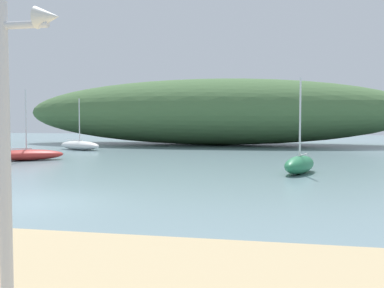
% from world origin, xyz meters
% --- Properties ---
extents(ground_plane, '(120.00, 120.00, 0.00)m').
position_xyz_m(ground_plane, '(0.00, 0.00, 0.00)').
color(ground_plane, gray).
extents(distant_hill, '(37.01, 11.74, 6.21)m').
position_xyz_m(distant_hill, '(0.42, 30.53, 3.10)').
color(distant_hill, '#476B3D').
rests_on(distant_hill, ground).
extents(sailboat_centre_water, '(4.27, 3.45, 4.10)m').
position_xyz_m(sailboat_centre_water, '(-7.67, 11.98, 0.33)').
color(sailboat_centre_water, '#B72D28').
rests_on(sailboat_centre_water, ground).
extents(sailboat_by_sandbar, '(4.46, 3.15, 4.02)m').
position_xyz_m(sailboat_by_sandbar, '(-8.65, 20.98, 0.36)').
color(sailboat_by_sandbar, white).
rests_on(sailboat_by_sandbar, ground).
extents(sailboat_east_reach, '(1.88, 3.21, 4.21)m').
position_xyz_m(sailboat_east_reach, '(7.64, 8.60, 0.41)').
color(sailboat_east_reach, '#287A4C').
rests_on(sailboat_east_reach, ground).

